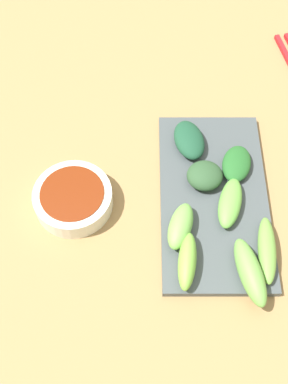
{
  "coord_description": "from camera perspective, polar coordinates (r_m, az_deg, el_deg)",
  "views": [
    {
      "loc": [
        -0.03,
        -0.36,
        0.65
      ],
      "look_at": [
        -0.03,
        -0.01,
        0.05
      ],
      "focal_mm": 45.42,
      "sensor_mm": 36.0,
      "label": 1
    }
  ],
  "objects": [
    {
      "name": "tabletop",
      "position": [
        0.73,
        2.67,
        -0.69
      ],
      "size": [
        2.1,
        2.1,
        0.02
      ],
      "primitive_type": "cube",
      "color": "#9B774A",
      "rests_on": "ground"
    },
    {
      "name": "sauce_bowl",
      "position": [
        0.71,
        -8.32,
        -0.72
      ],
      "size": [
        0.11,
        0.11,
        0.03
      ],
      "color": "silver",
      "rests_on": "tabletop"
    },
    {
      "name": "serving_plate",
      "position": [
        0.72,
        8.17,
        -0.75
      ],
      "size": [
        0.16,
        0.29,
        0.01
      ],
      "primitive_type": "cube",
      "color": "#434B4D",
      "rests_on": "tabletop"
    },
    {
      "name": "broccoli_stalk_0",
      "position": [
        0.68,
        14.24,
        -6.6
      ],
      "size": [
        0.03,
        0.1,
        0.02
      ],
      "primitive_type": "ellipsoid",
      "rotation": [
        0.0,
        0.0,
        -0.07
      ],
      "color": "#6A9F41",
      "rests_on": "serving_plate"
    },
    {
      "name": "broccoli_leafy_1",
      "position": [
        0.71,
        7.14,
        1.92
      ],
      "size": [
        0.06,
        0.06,
        0.03
      ],
      "primitive_type": "ellipsoid",
      "rotation": [
        0.0,
        0.0,
        0.15
      ],
      "color": "#2C4D2D",
      "rests_on": "serving_plate"
    },
    {
      "name": "broccoli_stalk_2",
      "position": [
        0.7,
        10.07,
        -1.28
      ],
      "size": [
        0.05,
        0.09,
        0.02
      ],
      "primitive_type": "ellipsoid",
      "rotation": [
        0.0,
        0.0,
        -0.26
      ],
      "color": "#65AB44",
      "rests_on": "serving_plate"
    },
    {
      "name": "broccoli_stalk_3",
      "position": [
        0.65,
        5.1,
        -8.08
      ],
      "size": [
        0.03,
        0.08,
        0.03
      ],
      "primitive_type": "ellipsoid",
      "rotation": [
        0.0,
        0.0,
        -0.12
      ],
      "color": "#77B641",
      "rests_on": "serving_plate"
    },
    {
      "name": "broccoli_stalk_4",
      "position": [
        0.66,
        12.34,
        -9.16
      ],
      "size": [
        0.05,
        0.1,
        0.03
      ],
      "primitive_type": "ellipsoid",
      "rotation": [
        0.0,
        0.0,
        0.23
      ],
      "color": "#6BA748",
      "rests_on": "serving_plate"
    },
    {
      "name": "broccoli_leafy_5",
      "position": [
        0.75,
        5.32,
        6.11
      ],
      "size": [
        0.06,
        0.08,
        0.02
      ],
      "primitive_type": "ellipsoid",
      "rotation": [
        0.0,
        0.0,
        0.22
      ],
      "color": "#1B472F",
      "rests_on": "serving_plate"
    },
    {
      "name": "broccoli_leafy_6",
      "position": [
        0.74,
        10.81,
        3.27
      ],
      "size": [
        0.06,
        0.07,
        0.02
      ],
      "primitive_type": "ellipsoid",
      "rotation": [
        0.0,
        0.0,
        -0.27
      ],
      "color": "#235D26",
      "rests_on": "serving_plate"
    },
    {
      "name": "broccoli_stalk_7",
      "position": [
        0.67,
        4.31,
        -4.02
      ],
      "size": [
        0.05,
        0.08,
        0.03
      ],
      "primitive_type": "ellipsoid",
      "rotation": [
        0.0,
        0.0,
        -0.3
      ],
      "color": "#71B04D",
      "rests_on": "serving_plate"
    }
  ]
}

